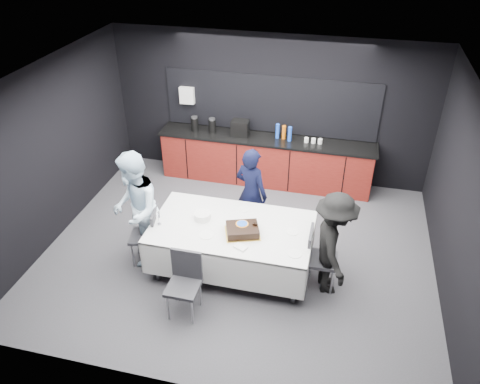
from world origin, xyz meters
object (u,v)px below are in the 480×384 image
object	(u,v)px
cake_assembly	(243,230)
person_right	(333,244)
party_table	(232,234)
chair_left	(149,232)
chair_right	(317,254)
person_center	(251,193)
person_left	(135,209)
plate_stack	(202,216)
chair_near	(185,279)
champagne_flute	(158,215)

from	to	relation	value
cake_assembly	person_right	xyz separation A→B (m)	(1.26, 0.05, -0.05)
party_table	chair_left	distance (m)	1.26
chair_right	person_center	world-z (taller)	person_center
chair_right	person_left	distance (m)	2.71
party_table	plate_stack	size ratio (longest dim) A/B	9.42
party_table	chair_near	size ratio (longest dim) A/B	2.51
cake_assembly	chair_near	distance (m)	1.05
cake_assembly	person_center	xyz separation A→B (m)	(-0.10, 1.03, -0.05)
chair_right	plate_stack	bearing A→B (deg)	176.00
party_table	person_right	bearing A→B (deg)	-3.30
chair_near	person_right	size ratio (longest dim) A/B	0.59
person_left	chair_right	bearing A→B (deg)	69.84
chair_right	chair_near	distance (m)	1.88
party_table	chair_left	xyz separation A→B (m)	(-1.25, -0.12, -0.11)
party_table	chair_left	world-z (taller)	chair_left
party_table	plate_stack	xyz separation A→B (m)	(-0.46, 0.08, 0.19)
party_table	person_center	size ratio (longest dim) A/B	1.47
cake_assembly	champagne_flute	bearing A→B (deg)	-176.77
plate_stack	chair_right	size ratio (longest dim) A/B	0.27
chair_left	person_right	world-z (taller)	person_right
party_table	cake_assembly	distance (m)	0.30
party_table	person_center	xyz separation A→B (m)	(0.09, 0.90, 0.15)
chair_near	chair_left	bearing A→B (deg)	135.77
chair_left	person_left	size ratio (longest dim) A/B	0.51
party_table	chair_near	world-z (taller)	chair_near
chair_left	chair_near	size ratio (longest dim) A/B	1.00
chair_near	plate_stack	bearing A→B (deg)	93.50
plate_stack	person_left	bearing A→B (deg)	-169.72
cake_assembly	person_left	world-z (taller)	person_left
chair_right	person_left	xyz separation A→B (m)	(-2.68, -0.06, 0.37)
chair_near	person_center	bearing A→B (deg)	75.16
plate_stack	champagne_flute	distance (m)	0.65
chair_near	person_center	xyz separation A→B (m)	(0.49, 1.85, 0.25)
person_center	champagne_flute	bearing A→B (deg)	67.07
cake_assembly	person_right	distance (m)	1.26
champagne_flute	chair_left	world-z (taller)	champagne_flute
plate_stack	person_left	size ratio (longest dim) A/B	0.14
person_left	person_center	bearing A→B (deg)	101.94
person_center	party_table	bearing A→B (deg)	107.19
champagne_flute	party_table	bearing A→B (deg)	10.85
party_table	chair_left	bearing A→B (deg)	-174.75
plate_stack	chair_left	bearing A→B (deg)	-166.34
champagne_flute	chair_near	distance (m)	1.06
chair_right	chair_left	bearing A→B (deg)	-178.34
person_center	person_left	bearing A→B (deg)	56.03
plate_stack	person_left	world-z (taller)	person_left
person_left	chair_left	bearing A→B (deg)	63.60
chair_left	person_right	bearing A→B (deg)	0.67
chair_right	person_center	xyz separation A→B (m)	(-1.16, 0.94, 0.25)
chair_near	cake_assembly	bearing A→B (deg)	54.08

